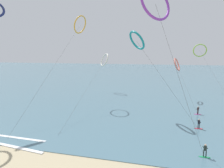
# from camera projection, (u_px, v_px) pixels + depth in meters

# --- Properties ---
(sea_water) EXTENTS (400.00, 200.00, 0.08)m
(sea_water) POSITION_uv_depth(u_px,v_px,m) (144.00, 74.00, 119.55)
(sea_water) COLOR slate
(sea_water) RESTS_ON ground
(surfer_magenta) EXTENTS (1.40, 0.73, 1.70)m
(surfer_magenta) POSITION_uv_depth(u_px,v_px,m) (198.00, 111.00, 39.72)
(surfer_magenta) COLOR #CC288E
(surfer_magenta) RESTS_ON ground
(surfer_emerald) EXTENTS (1.40, 0.68, 1.70)m
(surfer_emerald) POSITION_uv_depth(u_px,v_px,m) (205.00, 151.00, 23.33)
(surfer_emerald) COLOR #199351
(surfer_emerald) RESTS_ON ground
(surfer_crimson) EXTENTS (1.40, 0.71, 1.70)m
(surfer_crimson) POSITION_uv_depth(u_px,v_px,m) (199.00, 124.00, 32.15)
(surfer_crimson) COLOR red
(surfer_crimson) RESTS_ON ground
(kite_ivory) EXTENTS (5.04, 38.66, 12.58)m
(kite_ivory) POSITION_uv_depth(u_px,v_px,m) (104.00, 60.00, 63.11)
(kite_ivory) COLOR silver
(kite_ivory) RESTS_ON ground
(kite_teal) EXTENTS (13.67, 8.26, 17.04)m
(kite_teal) POSITION_uv_depth(u_px,v_px,m) (137.00, 40.00, 38.01)
(kite_teal) COLOR teal
(kite_teal) RESTS_ON ground
(kite_coral) EXTENTS (4.72, 15.76, 11.41)m
(kite_coral) POSITION_uv_depth(u_px,v_px,m) (177.00, 64.00, 52.29)
(kite_coral) COLOR #EA7260
(kite_coral) RESTS_ON ground
(kite_lime) EXTENTS (4.43, 49.68, 15.69)m
(kite_lime) POSITION_uv_depth(u_px,v_px,m) (200.00, 50.00, 63.58)
(kite_lime) COLOR #8CC62D
(kite_lime) RESTS_ON ground
(kite_amber) EXTENTS (3.30, 26.63, 21.91)m
(kite_amber) POSITION_uv_depth(u_px,v_px,m) (80.00, 25.00, 48.13)
(kite_amber) COLOR orange
(kite_amber) RESTS_ON ground
(kite_violet) EXTENTS (8.75, 4.46, 20.74)m
(kite_violet) POSITION_uv_depth(u_px,v_px,m) (156.00, 3.00, 22.79)
(kite_violet) COLOR purple
(kite_violet) RESTS_ON ground
(wave_crest_near) EXTENTS (9.33, 1.51, 0.12)m
(wave_crest_near) POSITION_uv_depth(u_px,v_px,m) (15.00, 147.00, 25.99)
(wave_crest_near) COLOR white
(wave_crest_near) RESTS_ON ground
(wave_crest_mid) EXTENTS (13.89, 0.84, 0.12)m
(wave_crest_mid) POSITION_uv_depth(u_px,v_px,m) (6.00, 136.00, 29.33)
(wave_crest_mid) COLOR white
(wave_crest_mid) RESTS_ON ground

